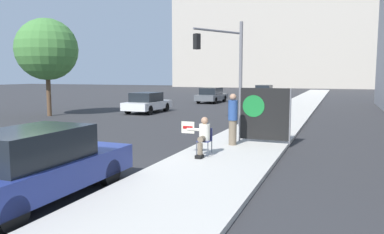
{
  "coord_description": "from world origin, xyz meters",
  "views": [
    {
      "loc": [
        7.2,
        -7.36,
        2.63
      ],
      "look_at": [
        1.71,
        6.47,
        0.96
      ],
      "focal_mm": 35.0,
      "sensor_mm": 36.0,
      "label": 1
    }
  ],
  "objects_px": {
    "protest_banner": "(264,114)",
    "traffic_light_pole": "(222,56)",
    "parked_car_curbside": "(36,166)",
    "jogger_on_sidewalk": "(233,119)",
    "seated_protester": "(203,135)",
    "car_on_road_midblock": "(212,95)",
    "car_on_road_distant": "(264,92)",
    "car_on_road_nearest": "(147,103)",
    "street_tree_near_curb": "(47,50)"
  },
  "relations": [
    {
      "from": "protest_banner",
      "to": "traffic_light_pole",
      "type": "distance_m",
      "value": 6.07
    },
    {
      "from": "parked_car_curbside",
      "to": "jogger_on_sidewalk",
      "type": "bearing_deg",
      "value": 72.0
    },
    {
      "from": "protest_banner",
      "to": "traffic_light_pole",
      "type": "relative_size",
      "value": 0.4
    },
    {
      "from": "jogger_on_sidewalk",
      "to": "parked_car_curbside",
      "type": "xyz_separation_m",
      "value": [
        -2.28,
        -7.0,
        -0.32
      ]
    },
    {
      "from": "seated_protester",
      "to": "car_on_road_midblock",
      "type": "distance_m",
      "value": 24.4
    },
    {
      "from": "car_on_road_midblock",
      "to": "car_on_road_distant",
      "type": "relative_size",
      "value": 1.09
    },
    {
      "from": "car_on_road_nearest",
      "to": "car_on_road_midblock",
      "type": "distance_m",
      "value": 10.9
    },
    {
      "from": "jogger_on_sidewalk",
      "to": "street_tree_near_curb",
      "type": "relative_size",
      "value": 0.3
    },
    {
      "from": "car_on_road_distant",
      "to": "street_tree_near_curb",
      "type": "height_order",
      "value": "street_tree_near_curb"
    },
    {
      "from": "seated_protester",
      "to": "car_on_road_distant",
      "type": "relative_size",
      "value": 0.28
    },
    {
      "from": "protest_banner",
      "to": "parked_car_curbside",
      "type": "height_order",
      "value": "protest_banner"
    },
    {
      "from": "car_on_road_midblock",
      "to": "traffic_light_pole",
      "type": "bearing_deg",
      "value": -69.62
    },
    {
      "from": "car_on_road_midblock",
      "to": "car_on_road_nearest",
      "type": "bearing_deg",
      "value": -95.78
    },
    {
      "from": "protest_banner",
      "to": "car_on_road_nearest",
      "type": "distance_m",
      "value": 13.68
    },
    {
      "from": "protest_banner",
      "to": "parked_car_curbside",
      "type": "xyz_separation_m",
      "value": [
        -3.22,
        -7.89,
        -0.44
      ]
    },
    {
      "from": "jogger_on_sidewalk",
      "to": "protest_banner",
      "type": "bearing_deg",
      "value": -105.51
    },
    {
      "from": "parked_car_curbside",
      "to": "car_on_road_nearest",
      "type": "height_order",
      "value": "parked_car_curbside"
    },
    {
      "from": "car_on_road_nearest",
      "to": "car_on_road_midblock",
      "type": "relative_size",
      "value": 0.88
    },
    {
      "from": "traffic_light_pole",
      "to": "protest_banner",
      "type": "bearing_deg",
      "value": -56.43
    },
    {
      "from": "traffic_light_pole",
      "to": "seated_protester",
      "type": "bearing_deg",
      "value": -76.92
    },
    {
      "from": "car_on_road_nearest",
      "to": "street_tree_near_curb",
      "type": "xyz_separation_m",
      "value": [
        -4.88,
        -4.18,
        3.53
      ]
    },
    {
      "from": "jogger_on_sidewalk",
      "to": "protest_banner",
      "type": "distance_m",
      "value": 1.3
    },
    {
      "from": "traffic_light_pole",
      "to": "car_on_road_distant",
      "type": "xyz_separation_m",
      "value": [
        -2.47,
        24.69,
        -2.84
      ]
    },
    {
      "from": "parked_car_curbside",
      "to": "car_on_road_nearest",
      "type": "xyz_separation_m",
      "value": [
        -6.75,
        17.26,
        -0.05
      ]
    },
    {
      "from": "protest_banner",
      "to": "traffic_light_pole",
      "type": "bearing_deg",
      "value": 123.57
    },
    {
      "from": "traffic_light_pole",
      "to": "street_tree_near_curb",
      "type": "xyz_separation_m",
      "value": [
        -11.76,
        0.54,
        0.66
      ]
    },
    {
      "from": "parked_car_curbside",
      "to": "car_on_road_midblock",
      "type": "distance_m",
      "value": 28.66
    },
    {
      "from": "street_tree_near_curb",
      "to": "car_on_road_midblock",
      "type": "bearing_deg",
      "value": 68.3
    },
    {
      "from": "traffic_light_pole",
      "to": "car_on_road_midblock",
      "type": "distance_m",
      "value": 16.84
    },
    {
      "from": "street_tree_near_curb",
      "to": "car_on_road_distant",
      "type": "bearing_deg",
      "value": 68.98
    },
    {
      "from": "seated_protester",
      "to": "car_on_road_nearest",
      "type": "xyz_separation_m",
      "value": [
        -8.65,
        12.36,
        -0.07
      ]
    },
    {
      "from": "street_tree_near_curb",
      "to": "jogger_on_sidewalk",
      "type": "bearing_deg",
      "value": -23.61
    },
    {
      "from": "parked_car_curbside",
      "to": "street_tree_near_curb",
      "type": "xyz_separation_m",
      "value": [
        -11.63,
        13.08,
        3.48
      ]
    },
    {
      "from": "seated_protester",
      "to": "parked_car_curbside",
      "type": "relative_size",
      "value": 0.26
    },
    {
      "from": "jogger_on_sidewalk",
      "to": "traffic_light_pole",
      "type": "xyz_separation_m",
      "value": [
        -2.15,
        5.54,
        2.51
      ]
    },
    {
      "from": "seated_protester",
      "to": "traffic_light_pole",
      "type": "bearing_deg",
      "value": 109.8
    },
    {
      "from": "seated_protester",
      "to": "parked_car_curbside",
      "type": "distance_m",
      "value": 5.26
    },
    {
      "from": "street_tree_near_curb",
      "to": "parked_car_curbside",
      "type": "bearing_deg",
      "value": -48.36
    },
    {
      "from": "street_tree_near_curb",
      "to": "seated_protester",
      "type": "bearing_deg",
      "value": -31.15
    },
    {
      "from": "protest_banner",
      "to": "traffic_light_pole",
      "type": "xyz_separation_m",
      "value": [
        -3.09,
        4.65,
        2.39
      ]
    },
    {
      "from": "jogger_on_sidewalk",
      "to": "car_on_road_midblock",
      "type": "xyz_separation_m",
      "value": [
        -7.92,
        21.1,
        -0.36
      ]
    },
    {
      "from": "car_on_road_distant",
      "to": "car_on_road_nearest",
      "type": "bearing_deg",
      "value": -102.43
    },
    {
      "from": "jogger_on_sidewalk",
      "to": "car_on_road_midblock",
      "type": "height_order",
      "value": "jogger_on_sidewalk"
    },
    {
      "from": "protest_banner",
      "to": "car_on_road_nearest",
      "type": "bearing_deg",
      "value": 136.76
    },
    {
      "from": "traffic_light_pole",
      "to": "parked_car_curbside",
      "type": "xyz_separation_m",
      "value": [
        -0.13,
        -12.54,
        -2.82
      ]
    },
    {
      "from": "traffic_light_pole",
      "to": "car_on_road_distant",
      "type": "bearing_deg",
      "value": 95.72
    },
    {
      "from": "parked_car_curbside",
      "to": "car_on_road_nearest",
      "type": "relative_size",
      "value": 1.13
    },
    {
      "from": "car_on_road_nearest",
      "to": "car_on_road_distant",
      "type": "height_order",
      "value": "car_on_road_distant"
    },
    {
      "from": "jogger_on_sidewalk",
      "to": "traffic_light_pole",
      "type": "relative_size",
      "value": 0.37
    },
    {
      "from": "protest_banner",
      "to": "seated_protester",
      "type": "bearing_deg",
      "value": -113.67
    }
  ]
}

